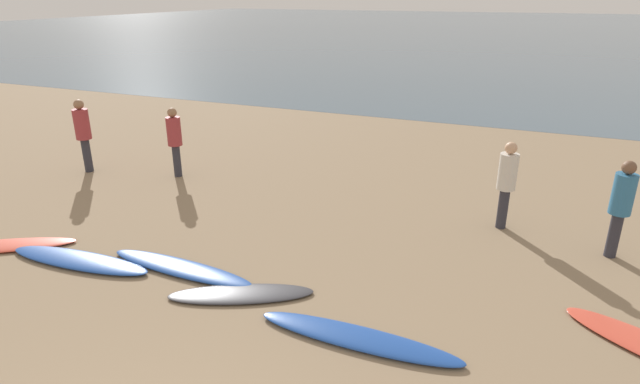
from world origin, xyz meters
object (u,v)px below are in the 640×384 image
(person_0, at_px, (174,137))
(person_2, at_px, (83,130))
(surfboard_1, at_px, (79,260))
(surfboard_2, at_px, (181,268))
(surfboard_3, at_px, (241,294))
(person_1, at_px, (507,178))
(person_3, at_px, (621,202))
(surfboard_4, at_px, (358,338))

(person_0, xyz_separation_m, person_2, (-2.18, -0.54, 0.07))
(surfboard_1, bearing_deg, surfboard_2, 10.79)
(surfboard_3, relative_size, person_1, 1.28)
(surfboard_2, height_order, surfboard_3, surfboard_2)
(person_0, distance_m, person_1, 7.20)
(surfboard_1, xyz_separation_m, surfboard_3, (2.88, 0.16, -0.01))
(surfboard_1, height_order, surfboard_3, surfboard_1)
(surfboard_1, height_order, person_0, person_0)
(person_2, bearing_deg, surfboard_1, 1.01)
(surfboard_1, distance_m, surfboard_3, 2.88)
(surfboard_1, bearing_deg, person_2, 129.42)
(person_0, bearing_deg, surfboard_3, -20.54)
(surfboard_3, relative_size, person_3, 1.26)
(surfboard_2, bearing_deg, person_3, 29.09)
(surfboard_4, xyz_separation_m, person_1, (1.34, 4.16, 0.91))
(surfboard_4, bearing_deg, person_2, 155.16)
(surfboard_1, height_order, surfboard_4, surfboard_1)
(surfboard_2, height_order, person_1, person_1)
(person_2, bearing_deg, person_3, 47.75)
(surfboard_4, distance_m, person_3, 4.89)
(person_0, relative_size, person_1, 1.00)
(person_1, xyz_separation_m, person_3, (1.74, -0.47, 0.01))
(surfboard_3, xyz_separation_m, person_0, (-4.00, 3.89, 0.92))
(surfboard_1, relative_size, person_1, 1.59)
(surfboard_1, relative_size, person_3, 1.58)
(person_1, xyz_separation_m, person_2, (-9.38, -0.48, 0.07))
(person_0, relative_size, person_2, 0.93)
(person_1, bearing_deg, person_3, -84.89)
(surfboard_3, relative_size, surfboard_4, 0.78)
(surfboard_4, distance_m, person_2, 8.90)
(person_2, xyz_separation_m, person_3, (11.12, 0.01, -0.06))
(surfboard_2, relative_size, person_3, 1.60)
(person_0, xyz_separation_m, person_3, (8.94, -0.53, 0.01))
(surfboard_3, bearing_deg, surfboard_4, -36.41)
(surfboard_1, xyz_separation_m, surfboard_2, (1.64, 0.43, -0.00))
(surfboard_4, bearing_deg, surfboard_1, 177.69)
(surfboard_1, relative_size, person_2, 1.48)
(surfboard_1, relative_size, surfboard_2, 0.99)
(surfboard_3, height_order, surfboard_4, surfboard_4)
(surfboard_2, height_order, person_2, person_2)
(surfboard_3, xyz_separation_m, person_1, (3.19, 3.83, 0.92))
(surfboard_3, bearing_deg, person_1, 23.76)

